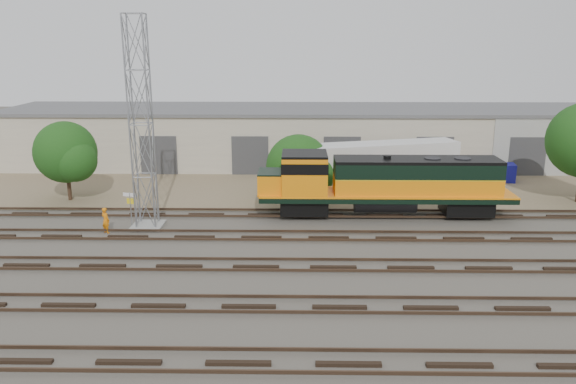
{
  "coord_description": "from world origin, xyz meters",
  "views": [
    {
      "loc": [
        -1.9,
        -30.0,
        11.39
      ],
      "look_at": [
        -2.46,
        4.0,
        2.2
      ],
      "focal_mm": 35.0,
      "sensor_mm": 36.0,
      "label": 1
    }
  ],
  "objects_px": {
    "signal_tower": "(141,128)",
    "worker": "(106,220)",
    "semi_trailer": "(384,160)",
    "locomotive": "(382,183)"
  },
  "relations": [
    {
      "from": "signal_tower",
      "to": "worker",
      "type": "distance_m",
      "value": 6.05
    },
    {
      "from": "locomotive",
      "to": "worker",
      "type": "height_order",
      "value": "locomotive"
    },
    {
      "from": "worker",
      "to": "semi_trailer",
      "type": "relative_size",
      "value": 0.13
    },
    {
      "from": "signal_tower",
      "to": "worker",
      "type": "height_order",
      "value": "signal_tower"
    },
    {
      "from": "semi_trailer",
      "to": "signal_tower",
      "type": "bearing_deg",
      "value": -165.19
    },
    {
      "from": "locomotive",
      "to": "semi_trailer",
      "type": "distance_m",
      "value": 6.99
    },
    {
      "from": "worker",
      "to": "semi_trailer",
      "type": "xyz_separation_m",
      "value": [
        18.45,
        10.54,
        1.57
      ]
    },
    {
      "from": "signal_tower",
      "to": "worker",
      "type": "xyz_separation_m",
      "value": [
        -2.26,
        -1.13,
        -5.49
      ]
    },
    {
      "from": "semi_trailer",
      "to": "worker",
      "type": "bearing_deg",
      "value": -165.64
    },
    {
      "from": "locomotive",
      "to": "signal_tower",
      "type": "xyz_separation_m",
      "value": [
        -14.99,
        -2.53,
        3.98
      ]
    }
  ]
}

